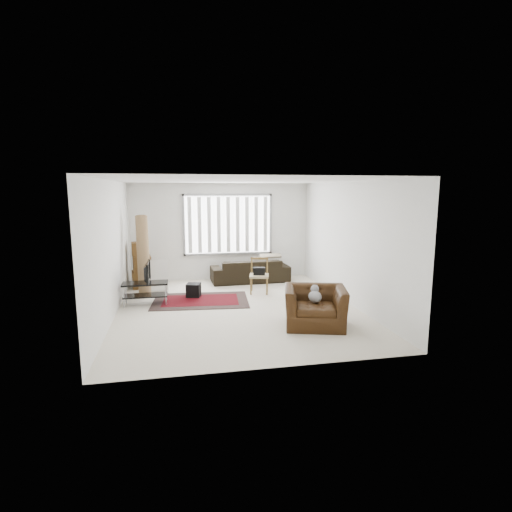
% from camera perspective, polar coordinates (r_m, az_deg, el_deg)
% --- Properties ---
extents(room, '(6.00, 6.02, 2.71)m').
position_cam_1_polar(room, '(8.83, -3.03, 4.53)').
color(room, beige).
rests_on(room, ground).
extents(persian_rug, '(2.26, 1.62, 0.02)m').
position_cam_1_polar(persian_rug, '(9.27, -7.90, -6.31)').
color(persian_rug, black).
rests_on(persian_rug, ground).
extents(tv_stand, '(0.99, 0.44, 0.49)m').
position_cam_1_polar(tv_stand, '(9.19, -15.53, -4.49)').
color(tv_stand, black).
rests_on(tv_stand, ground).
extents(tv, '(0.10, 0.80, 0.46)m').
position_cam_1_polar(tv, '(9.11, -15.63, -2.25)').
color(tv, black).
rests_on(tv, tv_stand).
extents(subwoofer, '(0.38, 0.38, 0.31)m').
position_cam_1_polar(subwoofer, '(9.57, -8.91, -4.82)').
color(subwoofer, black).
rests_on(subwoofer, persian_rug).
extents(moving_boxes, '(0.54, 0.51, 1.19)m').
position_cam_1_polar(moving_boxes, '(10.71, -16.04, -1.49)').
color(moving_boxes, brown).
rests_on(moving_boxes, ground).
extents(white_flatpack, '(0.62, 0.25, 0.78)m').
position_cam_1_polar(white_flatpack, '(10.34, -14.17, -2.69)').
color(white_flatpack, silver).
rests_on(white_flatpack, ground).
extents(rolled_rug, '(0.37, 0.90, 1.92)m').
position_cam_1_polar(rolled_rug, '(9.96, -15.81, 0.12)').
color(rolled_rug, brown).
rests_on(rolled_rug, ground).
extents(sofa, '(2.16, 0.99, 0.82)m').
position_cam_1_polar(sofa, '(11.02, -0.86, -1.58)').
color(sofa, black).
rests_on(sofa, ground).
extents(side_chair, '(0.55, 0.55, 0.86)m').
position_cam_1_polar(side_chair, '(9.81, 0.46, -2.56)').
color(side_chair, '#90825E').
rests_on(side_chair, ground).
extents(armchair, '(1.35, 1.25, 0.83)m').
position_cam_1_polar(armchair, '(7.54, 8.43, -6.77)').
color(armchair, '#321B0A').
rests_on(armchair, ground).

